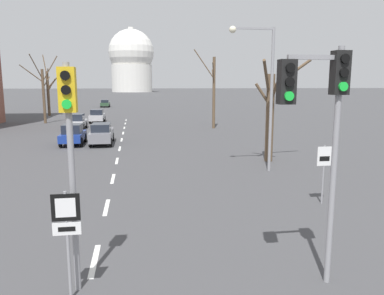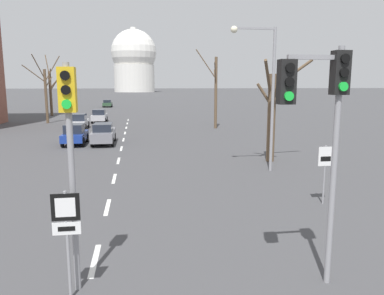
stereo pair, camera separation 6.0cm
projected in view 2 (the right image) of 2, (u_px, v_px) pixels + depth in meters
lane_stripe_1 at (95, 260)px, 10.17m from camera, size 0.16×2.00×0.01m
lane_stripe_2 at (107, 207)px, 14.56m from camera, size 0.16×2.00×0.01m
lane_stripe_3 at (114, 178)px, 18.95m from camera, size 0.16×2.00×0.01m
lane_stripe_4 at (118, 161)px, 23.34m from camera, size 0.16×2.00×0.01m
lane_stripe_5 at (121, 149)px, 27.73m from camera, size 0.16×2.00×0.01m
lane_stripe_6 at (123, 140)px, 32.12m from camera, size 0.16×2.00×0.01m
lane_stripe_7 at (125, 133)px, 36.51m from camera, size 0.16×2.00×0.01m
lane_stripe_8 at (126, 128)px, 40.90m from camera, size 0.16×2.00×0.01m
lane_stripe_9 at (127, 123)px, 45.29m from camera, size 0.16×2.00×0.01m
lane_stripe_10 at (128, 120)px, 49.68m from camera, size 0.16×2.00×0.01m
traffic_signal_centre_tall at (70, 136)px, 8.15m from camera, size 0.36×0.34×5.19m
traffic_signal_near_right at (321, 108)px, 8.29m from camera, size 1.59×0.34×5.56m
route_sign_post at (67, 227)px, 8.07m from camera, size 0.60×0.08×2.49m
speed_limit_sign at (325, 165)px, 14.71m from camera, size 0.60×0.08×2.36m
street_lamp_right at (265, 83)px, 19.79m from camera, size 2.45×0.36×7.66m
sedan_near_left at (99, 116)px, 46.52m from camera, size 1.74×4.26×1.62m
sedan_near_right at (107, 103)px, 77.37m from camera, size 1.81×4.44×1.50m
sedan_mid_centre at (75, 134)px, 29.48m from camera, size 1.71×3.93×1.64m
sedan_far_left at (103, 133)px, 29.77m from camera, size 1.72×4.58×1.66m
sedan_far_right at (79, 121)px, 39.58m from camera, size 1.69×3.81×1.62m
bare_tree_left_near at (46, 92)px, 45.01m from camera, size 4.20×3.08×8.15m
bare_tree_right_near at (272, 112)px, 22.64m from camera, size 3.52×2.15×6.22m
bare_tree_left_far at (51, 90)px, 55.90m from camera, size 2.64×3.36×9.09m
bare_tree_right_far at (215, 90)px, 39.77m from camera, size 2.31×2.63×8.31m
capitol_dome at (134, 61)px, 218.65m from camera, size 26.19×26.19×37.00m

